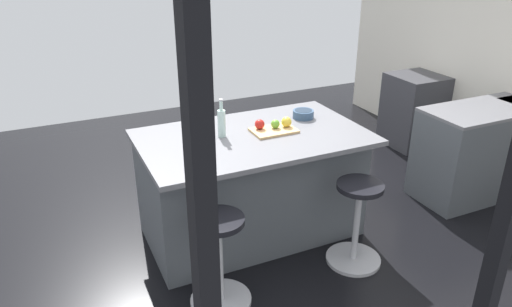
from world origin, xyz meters
name	(u,v)px	position (x,y,z in m)	size (l,w,h in m)	color
ground_plane	(275,220)	(0.00, 0.00, 0.00)	(7.10, 7.10, 0.00)	black
sink_cabinet	(501,146)	(-2.38, 0.37, 0.47)	(1.86, 0.60, 1.20)	#4C5156
oven_range	(414,110)	(-2.38, -0.91, 0.44)	(0.60, 0.61, 0.89)	#38383D
kitchen_island	(251,184)	(0.28, 0.08, 0.48)	(1.83, 1.11, 0.95)	#4C5156
stool_by_window	(356,226)	(-0.29, 0.81, 0.33)	(0.44, 0.44, 0.70)	#B7B7BC
stool_middle	(220,264)	(0.85, 0.81, 0.33)	(0.44, 0.44, 0.70)	#B7B7BC
cutting_board	(274,131)	(0.10, 0.13, 0.96)	(0.36, 0.24, 0.02)	tan
apple_red	(260,124)	(0.20, 0.07, 1.01)	(0.08, 0.08, 0.08)	red
apple_green	(275,124)	(0.07, 0.10, 1.00)	(0.07, 0.07, 0.07)	#609E2D
apple_yellow	(286,122)	(-0.03, 0.11, 1.01)	(0.08, 0.08, 0.08)	gold
water_bottle	(222,122)	(0.52, 0.05, 1.07)	(0.06, 0.06, 0.31)	silver
fruit_bowl	(303,114)	(-0.29, -0.06, 0.98)	(0.18, 0.18, 0.07)	#334C6B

